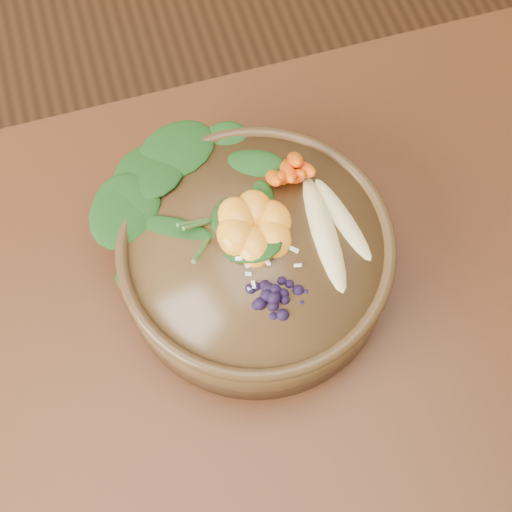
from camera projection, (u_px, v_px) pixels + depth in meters
ground at (224, 479)px, 1.53m from camera, size 4.00×4.00×0.00m
dining_table at (204, 412)px, 0.93m from camera, size 1.60×0.90×0.75m
stoneware_bowl at (256, 259)px, 0.88m from camera, size 0.36×0.36×0.09m
kale_heap at (202, 191)px, 0.84m from camera, size 0.23×0.21×0.05m
carrot_cluster at (290, 151)px, 0.84m from camera, size 0.07×0.07×0.09m
banana_halves at (335, 220)px, 0.83m from camera, size 0.08×0.18×0.03m
mandarin_cluster at (254, 221)px, 0.83m from camera, size 0.10×0.11×0.04m
blueberry_pile at (272, 289)px, 0.79m from camera, size 0.16×0.13×0.05m
coconut_flakes at (262, 259)px, 0.82m from camera, size 0.11×0.09×0.01m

